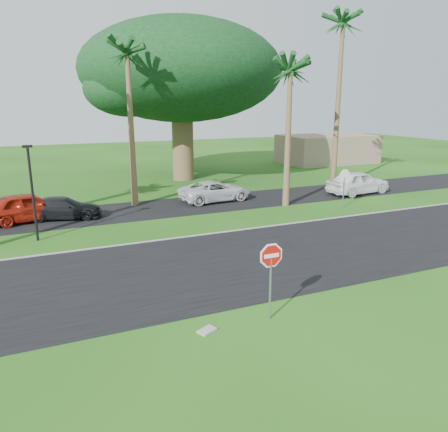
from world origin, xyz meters
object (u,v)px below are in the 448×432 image
at_px(car_dark, 63,208).
at_px(stop_sign_near, 271,266).
at_px(car_red, 28,207).
at_px(stop_sign_far, 344,180).
at_px(car_minivan, 215,191).
at_px(car_pickup, 358,183).

bearing_deg(car_dark, stop_sign_near, -148.56).
distance_m(stop_sign_near, car_red, 16.97).
height_order(stop_sign_far, car_red, stop_sign_far).
bearing_deg(car_minivan, car_red, 87.35).
relative_size(stop_sign_near, car_red, 0.54).
distance_m(stop_sign_far, car_red, 18.91).
distance_m(car_dark, car_minivan, 9.85).
bearing_deg(car_minivan, stop_sign_far, -132.30).
bearing_deg(stop_sign_near, car_pickup, 42.67).
height_order(stop_sign_near, car_minivan, stop_sign_near).
bearing_deg(stop_sign_far, car_pickup, -140.77).
xyz_separation_m(stop_sign_near, car_dark, (-5.03, 15.28, -1.15)).
height_order(stop_sign_near, car_red, stop_sign_near).
relative_size(stop_sign_near, car_minivan, 0.53).
bearing_deg(car_pickup, car_minivan, 74.27).
bearing_deg(car_dark, car_red, 96.15).
height_order(stop_sign_far, car_minivan, stop_sign_far).
distance_m(car_minivan, car_pickup, 10.67).
bearing_deg(stop_sign_far, car_dark, -14.51).
bearing_deg(car_red, car_dark, -108.67).
relative_size(car_dark, car_pickup, 0.87).
bearing_deg(car_dark, car_minivan, -72.30).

